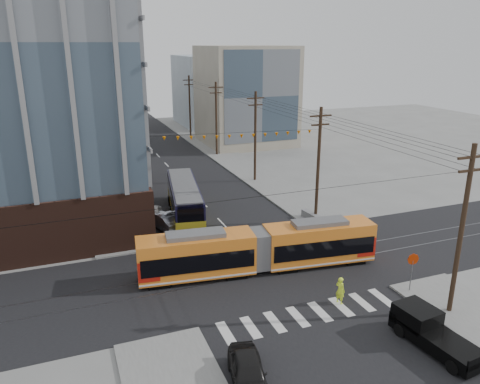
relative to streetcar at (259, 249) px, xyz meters
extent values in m
plane|color=slate|center=(0.57, -3.69, -1.73)|extent=(160.00, 160.00, 0.00)
cube|color=#8C99A5|center=(-16.43, 48.31, 7.27)|extent=(18.00, 16.00, 18.00)
cube|color=gray|center=(16.57, 44.31, 6.27)|extent=(14.00, 14.00, 16.00)
cube|color=gray|center=(-13.43, 68.31, 8.27)|extent=(16.00, 18.00, 20.00)
cube|color=#8C99A5|center=(18.57, 64.31, 5.27)|extent=(16.00, 16.00, 14.00)
cylinder|color=black|center=(9.07, -9.69, 3.77)|extent=(0.30, 0.30, 11.00)
cylinder|color=black|center=(9.07, 52.31, 3.77)|extent=(0.30, 0.30, 11.00)
imported|color=black|center=(-5.46, -11.19, -0.99)|extent=(2.64, 4.63, 1.48)
imported|color=#9298A8|center=(-4.86, 11.00, -0.96)|extent=(2.94, 4.95, 1.54)
imported|color=silver|center=(-5.35, 13.89, -1.10)|extent=(2.56, 4.62, 1.27)
imported|color=gray|center=(-5.16, 20.80, -1.06)|extent=(3.02, 5.15, 1.34)
imported|color=#DEFF2F|center=(3.11, -6.21, -0.78)|extent=(0.65, 0.80, 1.90)
cube|color=slate|center=(8.87, 6.85, -1.32)|extent=(1.33, 4.20, 0.83)
camera|label=1|loc=(-12.88, -29.27, 14.75)|focal=35.00mm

